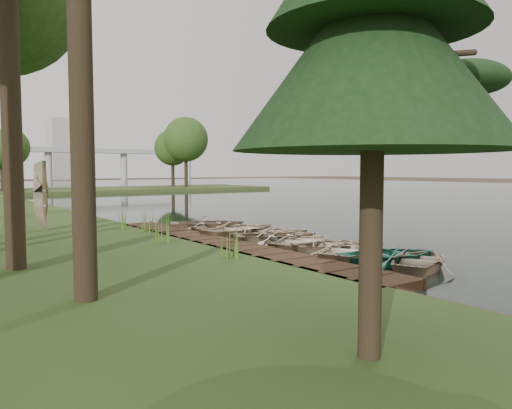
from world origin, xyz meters
TOP-DOWN VIEW (x-y plane):
  - ground at (0.00, 0.00)m, footprint 300.00×300.00m
  - water at (30.00, 20.00)m, footprint 130.00×200.00m
  - boardwalk at (-1.60, 0.00)m, footprint 1.60×16.00m
  - peninsula at (8.00, 50.00)m, footprint 50.00×14.00m
  - far_trees at (4.67, 50.00)m, footprint 45.60×5.60m
  - bridge at (12.31, 120.00)m, footprint 95.90×4.00m
  - building_a at (30.00, 140.00)m, footprint 10.00×8.00m
  - rowboat_0 at (1.26, -6.31)m, footprint 3.70×3.27m
  - rowboat_1 at (1.10, -5.35)m, footprint 3.74×3.11m
  - rowboat_2 at (0.86, -4.23)m, footprint 4.24×3.64m
  - rowboat_3 at (1.25, -2.95)m, footprint 3.75×3.23m
  - rowboat_4 at (0.90, -1.58)m, footprint 3.66×3.04m
  - rowboat_5 at (0.91, 0.05)m, footprint 4.00×3.41m
  - rowboat_6 at (1.19, 0.94)m, footprint 4.12×3.52m
  - rowboat_7 at (0.83, 2.36)m, footprint 4.12×3.22m
  - rowboat_8 at (0.98, 3.92)m, footprint 3.36×2.64m
  - rowboat_9 at (0.81, 5.26)m, footprint 4.24×3.69m
  - stored_rowboat at (-6.00, 7.42)m, footprint 3.57×3.09m
  - reeds_0 at (-3.13, -3.01)m, footprint 0.60×0.60m
  - reeds_1 at (-3.51, 0.95)m, footprint 0.60×0.60m
  - reeds_2 at (-3.20, 5.92)m, footprint 0.60×0.60m
  - reeds_3 at (-2.60, 4.14)m, footprint 0.60×0.60m

SIDE VIEW (x-z plane):
  - ground at x=0.00m, z-range 0.00..0.00m
  - water at x=30.00m, z-range 0.00..0.05m
  - boardwalk at x=-1.60m, z-range 0.00..0.30m
  - peninsula at x=8.00m, z-range 0.00..0.45m
  - rowboat_8 at x=0.98m, z-range 0.05..0.68m
  - rowboat_0 at x=1.26m, z-range 0.05..0.68m
  - rowboat_3 at x=1.25m, z-range 0.05..0.70m
  - rowboat_4 at x=0.90m, z-range 0.05..0.71m
  - rowboat_1 at x=1.10m, z-range 0.05..0.72m
  - rowboat_5 at x=0.91m, z-range 0.05..0.75m
  - rowboat_6 at x=1.19m, z-range 0.05..0.77m
  - rowboat_9 at x=0.81m, z-range 0.05..0.78m
  - rowboat_2 at x=0.86m, z-range 0.05..0.79m
  - rowboat_7 at x=0.83m, z-range 0.05..0.83m
  - stored_rowboat at x=-6.00m, z-range 0.30..0.92m
  - reeds_2 at x=-3.20m, z-range 0.30..1.17m
  - reeds_0 at x=-3.13m, z-range 0.30..1.22m
  - reeds_3 at x=-2.60m, z-range 0.30..1.26m
  - reeds_1 at x=-3.51m, z-range 0.30..1.29m
  - far_trees at x=4.67m, z-range 2.03..10.83m
  - bridge at x=12.31m, z-range 2.78..11.38m
  - building_a at x=30.00m, z-range 0.00..18.00m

